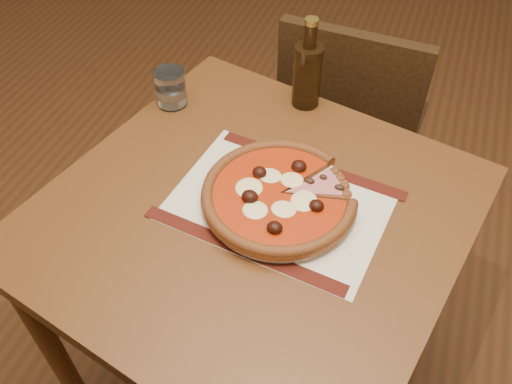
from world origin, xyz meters
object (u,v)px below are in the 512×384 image
table (253,240)px  pizza (279,194)px  chair_far (350,124)px  bottle (308,73)px  plate (279,201)px  water_glass (171,88)px

table → pizza: size_ratio=3.07×
chair_far → bottle: size_ratio=3.82×
plate → chair_far: bearing=86.8°
table → bottle: bearing=90.0°
plate → pizza: bearing=-142.5°
chair_far → pizza: 0.69m
bottle → chair_far: bearing=74.0°
plate → bottle: bearing=97.7°
plate → water_glass: size_ratio=3.30×
table → plate: (0.05, 0.03, 0.11)m
table → chair_far: (0.08, 0.65, -0.16)m
table → bottle: bottle is taller
table → water_glass: (-0.30, 0.26, 0.15)m
chair_far → water_glass: (-0.38, -0.39, 0.31)m
table → water_glass: 0.42m
plate → water_glass: bearing=147.0°
water_glass → bottle: bottle is taller
pizza → bottle: (-0.05, 0.34, 0.06)m
chair_far → water_glass: chair_far is taller
table → bottle: 0.41m
water_glass → bottle: 0.33m
chair_far → bottle: bearing=76.9°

